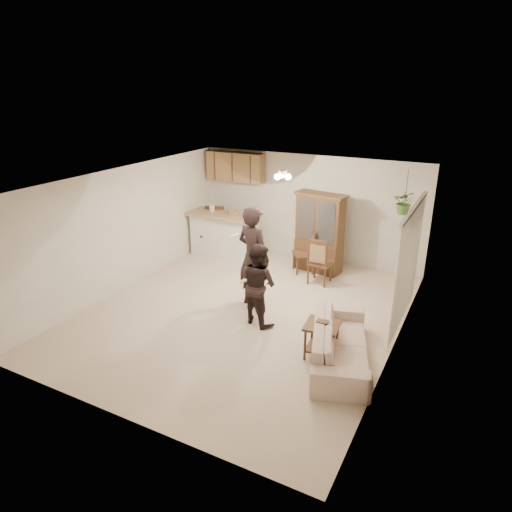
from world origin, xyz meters
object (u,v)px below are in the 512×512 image
at_px(chair_hutch_right, 320,270).
at_px(chair_bar, 213,241).
at_px(side_table, 321,340).
at_px(chair_hutch_left, 303,260).
at_px(adult, 253,262).
at_px(child, 258,288).
at_px(china_hutch, 319,233).
at_px(sofa, 340,340).

bearing_deg(chair_hutch_right, chair_bar, -7.46).
bearing_deg(chair_bar, side_table, -54.86).
relative_size(chair_bar, chair_hutch_left, 1.19).
xyz_separation_m(adult, side_table, (1.76, -1.07, -0.61)).
xyz_separation_m(child, chair_hutch_left, (-0.15, 2.53, -0.40)).
xyz_separation_m(china_hutch, chair_bar, (-2.70, -0.20, -0.56)).
bearing_deg(child, chair_hutch_right, -81.97).
relative_size(chair_bar, chair_hutch_right, 1.14).
xyz_separation_m(side_table, chair_hutch_left, (-1.53, 3.05, -0.02)).
distance_m(child, side_table, 1.52).
bearing_deg(chair_hutch_left, side_table, -8.82).
relative_size(adult, chair_hutch_right, 1.75).
height_order(sofa, child, child).
bearing_deg(sofa, adult, 44.88).
height_order(child, side_table, child).
height_order(child, chair_hutch_right, child).
distance_m(side_table, chair_bar, 5.03).
bearing_deg(adult, sofa, 169.02).
relative_size(child, chair_hutch_right, 1.31).
xyz_separation_m(sofa, side_table, (-0.30, -0.02, -0.07)).
bearing_deg(adult, side_table, 164.76).
distance_m(child, chair_hutch_right, 2.20).
distance_m(sofa, chair_bar, 5.26).
distance_m(chair_hutch_left, chair_hutch_right, 0.67).
bearing_deg(chair_hutch_right, china_hutch, -65.96).
height_order(chair_bar, chair_hutch_right, chair_bar).
relative_size(side_table, chair_hutch_right, 0.61).
xyz_separation_m(child, chair_bar, (-2.59, 2.58, -0.34)).
bearing_deg(china_hutch, sofa, -55.47).
bearing_deg(china_hutch, side_table, -59.96).
bearing_deg(child, chair_bar, -26.59).
xyz_separation_m(china_hutch, chair_hutch_right, (0.27, -0.64, -0.60)).
bearing_deg(sofa, china_hutch, 7.34).
height_order(adult, child, adult).
distance_m(sofa, chair_hutch_right, 2.93).
relative_size(child, chair_hutch_left, 1.37).
xyz_separation_m(chair_hutch_left, chair_hutch_right, (0.54, -0.40, 0.01)).
bearing_deg(chair_hutch_left, chair_bar, -126.70).
height_order(sofa, china_hutch, china_hutch).
bearing_deg(chair_hutch_left, adult, -42.18).
height_order(adult, chair_hutch_left, adult).
height_order(adult, chair_bar, adult).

